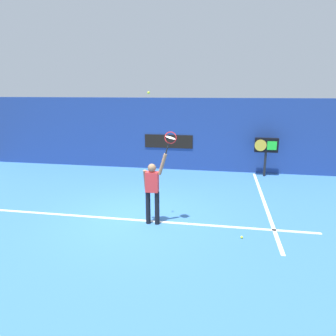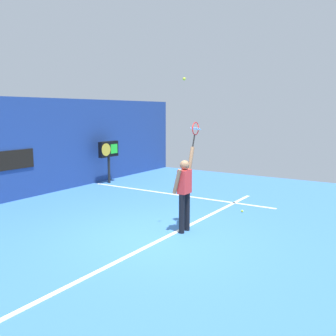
{
  "view_description": "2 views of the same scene",
  "coord_description": "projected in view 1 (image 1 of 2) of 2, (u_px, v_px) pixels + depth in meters",
  "views": [
    {
      "loc": [
        2.39,
        -8.0,
        3.56
      ],
      "look_at": [
        0.99,
        -0.04,
        1.52
      ],
      "focal_mm": 33.09,
      "sensor_mm": 36.0,
      "label": 1
    },
    {
      "loc": [
        -6.79,
        -4.68,
        2.81
      ],
      "look_at": [
        1.0,
        0.39,
        1.4
      ],
      "focal_mm": 40.59,
      "sensor_mm": 36.0,
      "label": 2
    }
  ],
  "objects": [
    {
      "name": "ground_plane",
      "position": [
        135.0,
        217.0,
        8.92
      ],
      "size": [
        18.0,
        18.0,
        0.0
      ],
      "primitive_type": "plane",
      "color": "#3870B2"
    },
    {
      "name": "back_wall",
      "position": [
        169.0,
        134.0,
        14.09
      ],
      "size": [
        18.0,
        0.2,
        3.24
      ],
      "primitive_type": "cube",
      "color": "navy",
      "rests_on": "ground_plane"
    },
    {
      "name": "sponsor_banner_center",
      "position": [
        169.0,
        141.0,
        14.05
      ],
      "size": [
        2.2,
        0.03,
        0.6
      ],
      "primitive_type": "cube",
      "color": "black"
    },
    {
      "name": "court_baseline",
      "position": [
        133.0,
        220.0,
        8.73
      ],
      "size": [
        10.0,
        0.1,
        0.01
      ],
      "primitive_type": "cube",
      "color": "white",
      "rests_on": "ground_plane"
    },
    {
      "name": "court_sideline",
      "position": [
        264.0,
        201.0,
        10.18
      ],
      "size": [
        0.1,
        7.0,
        0.01
      ],
      "primitive_type": "cube",
      "color": "white",
      "rests_on": "ground_plane"
    },
    {
      "name": "tennis_player",
      "position": [
        152.0,
        188.0,
        8.26
      ],
      "size": [
        0.66,
        0.31,
        1.98
      ],
      "color": "black",
      "rests_on": "ground_plane"
    },
    {
      "name": "tennis_racket",
      "position": [
        170.0,
        139.0,
        7.85
      ],
      "size": [
        0.39,
        0.27,
        0.63
      ],
      "color": "black"
    },
    {
      "name": "tennis_ball",
      "position": [
        149.0,
        93.0,
        7.65
      ],
      "size": [
        0.07,
        0.07,
        0.07
      ],
      "primitive_type": "sphere",
      "color": "#CCE033"
    },
    {
      "name": "scoreboard_clock",
      "position": [
        266.0,
        147.0,
        12.9
      ],
      "size": [
        0.96,
        0.2,
        1.64
      ],
      "color": "black",
      "rests_on": "ground_plane"
    },
    {
      "name": "spare_ball",
      "position": [
        242.0,
        237.0,
        7.64
      ],
      "size": [
        0.07,
        0.07,
        0.07
      ],
      "primitive_type": "sphere",
      "color": "#CCE033",
      "rests_on": "ground_plane"
    }
  ]
}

